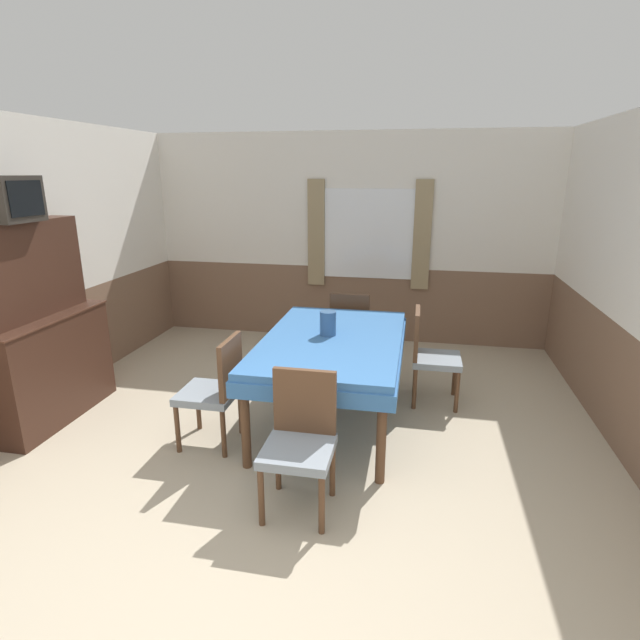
{
  "coord_description": "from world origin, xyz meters",
  "views": [
    {
      "loc": [
        0.89,
        -1.9,
        2.12
      ],
      "look_at": [
        0.11,
        2.04,
        0.92
      ],
      "focal_mm": 28.0,
      "sensor_mm": 36.0,
      "label": 1
    }
  ],
  "objects_px": {
    "chair_head_near": "(300,437)",
    "chair_head_window": "(351,328)",
    "chair_left_near": "(216,388)",
    "sideboard": "(41,340)",
    "chair_right_far": "(430,353)",
    "tv": "(11,199)",
    "vase": "(328,323)",
    "dining_table": "(332,349)"
  },
  "relations": [
    {
      "from": "chair_head_window",
      "to": "chair_head_near",
      "type": "bearing_deg",
      "value": -90.0
    },
    {
      "from": "dining_table",
      "to": "chair_head_near",
      "type": "height_order",
      "value": "chair_head_near"
    },
    {
      "from": "tv",
      "to": "vase",
      "type": "bearing_deg",
      "value": 13.9
    },
    {
      "from": "chair_head_window",
      "to": "sideboard",
      "type": "height_order",
      "value": "sideboard"
    },
    {
      "from": "vase",
      "to": "sideboard",
      "type": "bearing_deg",
      "value": -168.57
    },
    {
      "from": "chair_right_far",
      "to": "chair_left_near",
      "type": "height_order",
      "value": "same"
    },
    {
      "from": "chair_right_far",
      "to": "chair_left_near",
      "type": "xyz_separation_m",
      "value": [
        -1.66,
        -1.12,
        0.0
      ]
    },
    {
      "from": "chair_head_window",
      "to": "chair_right_far",
      "type": "bearing_deg",
      "value": -36.62
    },
    {
      "from": "chair_left_near",
      "to": "chair_head_near",
      "type": "bearing_deg",
      "value": -126.62
    },
    {
      "from": "chair_head_near",
      "to": "sideboard",
      "type": "distance_m",
      "value": 2.61
    },
    {
      "from": "chair_head_window",
      "to": "vase",
      "type": "distance_m",
      "value": 1.18
    },
    {
      "from": "dining_table",
      "to": "tv",
      "type": "distance_m",
      "value": 2.8
    },
    {
      "from": "chair_right_far",
      "to": "sideboard",
      "type": "height_order",
      "value": "sideboard"
    },
    {
      "from": "dining_table",
      "to": "chair_right_far",
      "type": "bearing_deg",
      "value": 34.05
    },
    {
      "from": "chair_head_window",
      "to": "chair_left_near",
      "type": "bearing_deg",
      "value": -115.52
    },
    {
      "from": "chair_head_window",
      "to": "tv",
      "type": "distance_m",
      "value": 3.31
    },
    {
      "from": "sideboard",
      "to": "vase",
      "type": "distance_m",
      "value": 2.48
    },
    {
      "from": "chair_head_near",
      "to": "dining_table",
      "type": "bearing_deg",
      "value": -90.0
    },
    {
      "from": "chair_head_near",
      "to": "vase",
      "type": "relative_size",
      "value": 4.31
    },
    {
      "from": "chair_head_window",
      "to": "dining_table",
      "type": "bearing_deg",
      "value": -90.0
    },
    {
      "from": "chair_left_near",
      "to": "vase",
      "type": "distance_m",
      "value": 1.08
    },
    {
      "from": "chair_right_far",
      "to": "sideboard",
      "type": "xyz_separation_m",
      "value": [
        -3.31,
        -0.99,
        0.24
      ]
    },
    {
      "from": "chair_right_far",
      "to": "vase",
      "type": "height_order",
      "value": "vase"
    },
    {
      "from": "chair_right_far",
      "to": "sideboard",
      "type": "distance_m",
      "value": 3.47
    },
    {
      "from": "dining_table",
      "to": "chair_head_near",
      "type": "distance_m",
      "value": 1.19
    },
    {
      "from": "chair_head_window",
      "to": "vase",
      "type": "xyz_separation_m",
      "value": [
        -0.05,
        -1.11,
        0.39
      ]
    },
    {
      "from": "sideboard",
      "to": "vase",
      "type": "xyz_separation_m",
      "value": [
        2.43,
        0.49,
        0.15
      ]
    },
    {
      "from": "chair_right_far",
      "to": "tv",
      "type": "bearing_deg",
      "value": -71.64
    },
    {
      "from": "chair_head_near",
      "to": "chair_right_far",
      "type": "relative_size",
      "value": 1.0
    },
    {
      "from": "dining_table",
      "to": "chair_head_window",
      "type": "relative_size",
      "value": 2.08
    },
    {
      "from": "tv",
      "to": "vase",
      "type": "distance_m",
      "value": 2.68
    },
    {
      "from": "chair_right_far",
      "to": "tv",
      "type": "relative_size",
      "value": 2.14
    },
    {
      "from": "chair_left_near",
      "to": "chair_head_window",
      "type": "xyz_separation_m",
      "value": [
        0.83,
        1.74,
        0.0
      ]
    },
    {
      "from": "dining_table",
      "to": "sideboard",
      "type": "distance_m",
      "value": 2.52
    },
    {
      "from": "chair_head_near",
      "to": "vase",
      "type": "height_order",
      "value": "vase"
    },
    {
      "from": "chair_head_window",
      "to": "sideboard",
      "type": "distance_m",
      "value": 2.96
    },
    {
      "from": "chair_left_near",
      "to": "sideboard",
      "type": "height_order",
      "value": "sideboard"
    },
    {
      "from": "chair_right_far",
      "to": "chair_left_near",
      "type": "relative_size",
      "value": 1.0
    },
    {
      "from": "sideboard",
      "to": "chair_left_near",
      "type": "bearing_deg",
      "value": -4.78
    },
    {
      "from": "chair_left_near",
      "to": "sideboard",
      "type": "bearing_deg",
      "value": 85.22
    },
    {
      "from": "chair_head_near",
      "to": "chair_head_window",
      "type": "relative_size",
      "value": 1.0
    },
    {
      "from": "dining_table",
      "to": "sideboard",
      "type": "bearing_deg",
      "value": -170.3
    }
  ]
}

